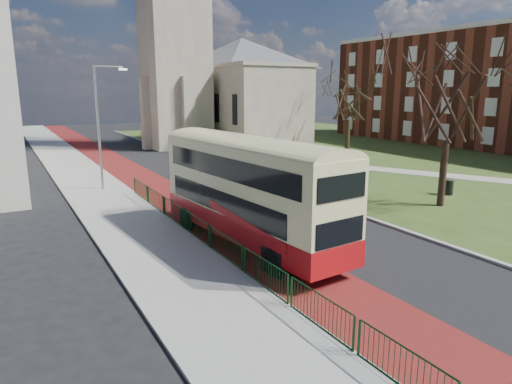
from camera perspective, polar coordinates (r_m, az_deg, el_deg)
ground at (r=17.66m, az=8.47°, el=-9.40°), size 160.00×160.00×0.00m
road_carriageway at (r=35.46m, az=-9.67°, el=1.81°), size 9.00×120.00×0.01m
bus_lane at (r=34.67m, az=-13.86°, el=1.37°), size 3.40×120.00×0.01m
pavement_west at (r=33.87m, az=-20.05°, el=0.79°), size 4.00×120.00×0.12m
kerb_west at (r=34.23m, az=-16.76°, el=1.15°), size 0.25×120.00×0.13m
kerb_east at (r=39.00m, az=-4.31°, el=3.02°), size 0.25×80.00×0.13m
grass_green at (r=50.65m, az=16.58°, el=4.72°), size 40.00×80.00×0.04m
footpath at (r=38.41m, az=23.12°, el=1.87°), size 18.84×32.82×0.03m
pedestrian_railing at (r=19.29m, az=-5.88°, el=-5.64°), size 0.07×24.00×1.12m
gothic_church at (r=56.06m, az=-5.60°, el=19.35°), size 16.38×18.00×40.00m
brick_terrace at (r=59.97m, az=27.98°, el=11.42°), size 10.30×44.30×13.50m
streetlamp at (r=31.44m, az=-18.87°, el=8.37°), size 2.13×0.18×8.00m
bus at (r=19.28m, az=-0.86°, el=0.66°), size 3.46×11.00×4.52m
winter_tree_near at (r=27.69m, az=23.19°, el=12.15°), size 6.93×6.93×9.77m
winter_tree_far at (r=49.54m, az=11.59°, el=11.96°), size 7.97×7.97×8.85m
litter_bin at (r=31.45m, az=22.92°, el=0.61°), size 0.76×0.76×1.03m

